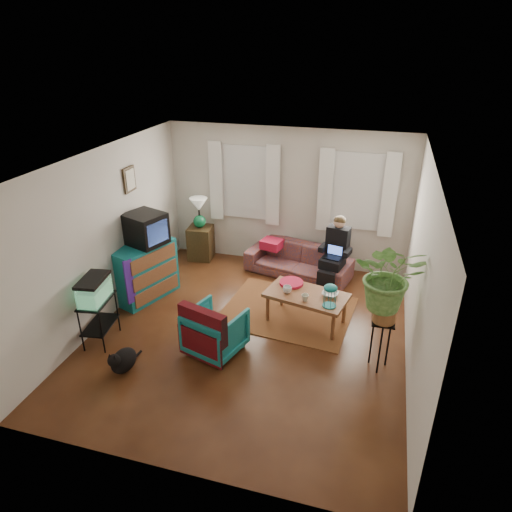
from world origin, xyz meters
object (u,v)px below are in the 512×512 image
(sofa, at_px, (299,256))
(armchair, at_px, (215,329))
(aquarium_stand, at_px, (100,321))
(dresser, at_px, (144,271))
(side_table, at_px, (201,243))
(coffee_table, at_px, (306,308))
(plant_stand, at_px, (380,344))

(sofa, height_order, armchair, sofa)
(aquarium_stand, relative_size, armchair, 0.94)
(armchair, bearing_deg, dresser, -16.25)
(side_table, bearing_deg, coffee_table, -34.86)
(armchair, bearing_deg, plant_stand, -156.57)
(dresser, bearing_deg, plant_stand, 7.81)
(dresser, relative_size, aquarium_stand, 1.56)
(dresser, xyz_separation_m, aquarium_stand, (-0.01, -1.32, -0.14))
(aquarium_stand, bearing_deg, dresser, 81.03)
(plant_stand, bearing_deg, side_table, 144.97)
(coffee_table, xyz_separation_m, plant_stand, (1.12, -0.80, 0.12))
(coffee_table, bearing_deg, dresser, -168.17)
(sofa, height_order, plant_stand, sofa)
(side_table, distance_m, dresser, 1.68)
(armchair, relative_size, plant_stand, 0.98)
(sofa, xyz_separation_m, dresser, (-2.33, -1.47, 0.10))
(side_table, height_order, armchair, armchair)
(coffee_table, distance_m, plant_stand, 1.38)
(dresser, bearing_deg, armchair, -13.17)
(dresser, bearing_deg, aquarium_stand, -70.47)
(aquarium_stand, bearing_deg, sofa, 41.52)
(armchair, height_order, coffee_table, armchair)
(sofa, relative_size, armchair, 2.65)
(sofa, relative_size, coffee_table, 1.58)
(sofa, height_order, aquarium_stand, sofa)
(sofa, height_order, coffee_table, sofa)
(sofa, height_order, side_table, sofa)
(dresser, relative_size, armchair, 1.47)
(dresser, relative_size, coffee_table, 0.88)
(armchair, xyz_separation_m, coffee_table, (1.08, 1.05, -0.11))
(plant_stand, bearing_deg, aquarium_stand, -172.79)
(dresser, bearing_deg, side_table, 98.24)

